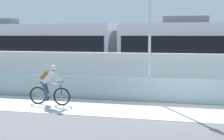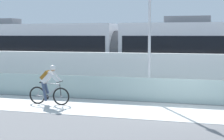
# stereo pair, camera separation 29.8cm
# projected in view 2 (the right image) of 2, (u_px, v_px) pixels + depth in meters

# --- Properties ---
(ground_plane) EXTENTS (200.00, 200.00, 0.00)m
(ground_plane) POSITION_uv_depth(u_px,v_px,m) (180.00, 112.00, 13.66)
(ground_plane) COLOR slate
(bike_path_deck) EXTENTS (32.00, 3.20, 0.01)m
(bike_path_deck) POSITION_uv_depth(u_px,v_px,m) (180.00, 112.00, 13.66)
(bike_path_deck) COLOR beige
(bike_path_deck) RESTS_ON ground
(glass_parapet) EXTENTS (32.00, 0.05, 1.00)m
(glass_parapet) POSITION_uv_depth(u_px,v_px,m) (186.00, 91.00, 15.38)
(glass_parapet) COLOR #ADC6C1
(glass_parapet) RESTS_ON ground
(concrete_barrier_wall) EXTENTS (32.00, 0.36, 1.97)m
(concrete_barrier_wall) POSITION_uv_depth(u_px,v_px,m) (189.00, 75.00, 17.05)
(concrete_barrier_wall) COLOR white
(concrete_barrier_wall) RESTS_ON ground
(tram_rail_near) EXTENTS (32.00, 0.08, 0.01)m
(tram_rail_near) POSITION_uv_depth(u_px,v_px,m) (193.00, 89.00, 19.51)
(tram_rail_near) COLOR #595654
(tram_rail_near) RESTS_ON ground
(tram_rail_far) EXTENTS (32.00, 0.08, 0.01)m
(tram_rail_far) POSITION_uv_depth(u_px,v_px,m) (195.00, 85.00, 20.88)
(tram_rail_far) COLOR #595654
(tram_rail_far) RESTS_ON ground
(tram) EXTENTS (22.56, 2.54, 3.81)m
(tram) POSITION_uv_depth(u_px,v_px,m) (119.00, 51.00, 21.20)
(tram) COLOR silver
(tram) RESTS_ON ground
(cyclist_on_bike) EXTENTS (1.77, 0.58, 1.61)m
(cyclist_on_bike) POSITION_uv_depth(u_px,v_px,m) (49.00, 85.00, 15.07)
(cyclist_on_bike) COLOR black
(cyclist_on_bike) RESTS_ON ground
(lamp_post_antenna) EXTENTS (0.28, 0.28, 5.20)m
(lamp_post_antenna) POSITION_uv_depth(u_px,v_px,m) (150.00, 24.00, 15.85)
(lamp_post_antenna) COLOR gray
(lamp_post_antenna) RESTS_ON ground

